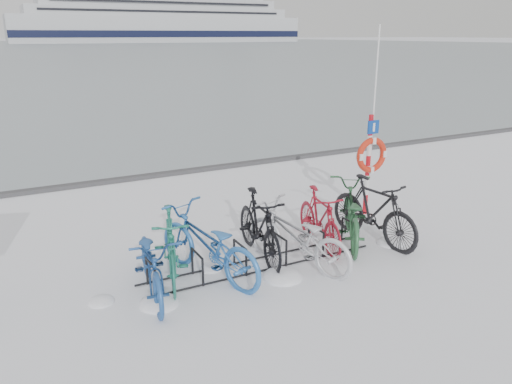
% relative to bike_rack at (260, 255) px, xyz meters
% --- Properties ---
extents(ground, '(900.00, 900.00, 0.00)m').
position_rel_bike_rack_xyz_m(ground, '(0.00, 0.00, -0.18)').
color(ground, white).
rests_on(ground, ground).
extents(quay_edge, '(400.00, 0.25, 0.10)m').
position_rel_bike_rack_xyz_m(quay_edge, '(0.00, 5.90, -0.13)').
color(quay_edge, '#3F3F42').
rests_on(quay_edge, ground).
extents(bike_rack, '(4.00, 0.48, 0.46)m').
position_rel_bike_rack_xyz_m(bike_rack, '(0.00, 0.00, 0.00)').
color(bike_rack, black).
rests_on(bike_rack, ground).
extents(lifebuoy_station, '(0.73, 0.22, 3.77)m').
position_rel_bike_rack_xyz_m(lifebuoy_station, '(3.11, 1.10, 1.09)').
color(lifebuoy_station, '#B60E18').
rests_on(lifebuoy_station, ground).
extents(cruise_ferry, '(125.88, 23.77, 41.36)m').
position_rel_bike_rack_xyz_m(cruise_ferry, '(66.69, 217.92, 11.08)').
color(cruise_ferry, silver).
rests_on(cruise_ferry, ground).
extents(bike_0, '(0.95, 2.01, 1.01)m').
position_rel_bike_rack_xyz_m(bike_0, '(-1.80, -0.08, 0.33)').
color(bike_0, '#234F93').
rests_on(bike_0, ground).
extents(bike_1, '(1.01, 1.92, 1.11)m').
position_rel_bike_rack_xyz_m(bike_1, '(-1.40, 0.24, 0.37)').
color(bike_1, '#1F705C').
rests_on(bike_1, ground).
extents(bike_2, '(1.45, 2.30, 1.14)m').
position_rel_bike_rack_xyz_m(bike_2, '(-0.89, 0.04, 0.39)').
color(bike_2, '#2B69B6').
rests_on(bike_2, ground).
extents(bike_3, '(0.80, 1.99, 1.16)m').
position_rel_bike_rack_xyz_m(bike_3, '(0.14, 0.30, 0.40)').
color(bike_3, black).
rests_on(bike_3, ground).
extents(bike_4, '(1.40, 2.17, 1.07)m').
position_rel_bike_rack_xyz_m(bike_4, '(0.53, -0.28, 0.36)').
color(bike_4, silver).
rests_on(bike_4, ground).
extents(bike_5, '(0.81, 1.82, 1.06)m').
position_rel_bike_rack_xyz_m(bike_5, '(1.31, 0.24, 0.35)').
color(bike_5, maroon).
rests_on(bike_5, ground).
extents(bike_6, '(1.76, 2.17, 1.10)m').
position_rel_bike_rack_xyz_m(bike_6, '(1.93, 0.16, 0.37)').
color(bike_6, '#295D36').
rests_on(bike_6, ground).
extents(bike_7, '(0.81, 2.06, 1.21)m').
position_rel_bike_rack_xyz_m(bike_7, '(2.29, -0.03, 0.42)').
color(bike_7, black).
rests_on(bike_7, ground).
extents(snow_drifts, '(5.45, 1.77, 0.22)m').
position_rel_bike_rack_xyz_m(snow_drifts, '(-0.04, -0.18, -0.18)').
color(snow_drifts, white).
rests_on(snow_drifts, ground).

